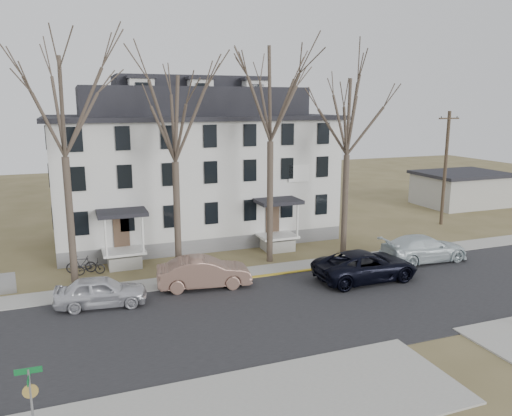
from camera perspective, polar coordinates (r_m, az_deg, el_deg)
name	(u,v)px	position (r m, az deg, el deg)	size (l,w,h in m)	color
ground	(329,324)	(24.18, 8.33, -13.02)	(120.00, 120.00, 0.00)	brown
main_road	(310,308)	(25.78, 6.15, -11.32)	(120.00, 10.00, 0.04)	#27272A
far_sidewalk	(266,271)	(30.88, 1.10, -7.25)	(120.00, 2.00, 0.08)	#A09F97
yellow_curb	(344,267)	(32.24, 10.04, -6.61)	(14.00, 0.25, 0.06)	gold
boarding_house	(193,167)	(38.37, -7.20, 4.70)	(20.80, 12.36, 12.05)	slate
distant_building	(461,189)	(54.37, 22.37, 2.07)	(8.50, 6.50, 3.35)	#A09F97
tree_far_left	(61,99)	(28.88, -21.43, 11.52)	(8.40, 8.40, 13.72)	#473B31
tree_mid_left	(174,113)	(29.47, -9.39, 10.71)	(7.80, 7.80, 12.74)	#473B31
tree_center	(271,87)	(31.22, 1.68, 13.65)	(9.00, 9.00, 14.70)	#473B31
tree_mid_right	(348,111)	(33.69, 10.51, 10.81)	(7.80, 7.80, 12.74)	#473B31
utility_pole_far	(445,167)	(44.53, 20.82, 4.39)	(2.00, 0.28, 9.50)	#3D3023
car_silver	(101,292)	(26.74, -17.29, -9.16)	(1.83, 4.54, 1.55)	silver
car_tan	(204,273)	(28.16, -5.96, -7.41)	(1.81, 5.18, 1.71)	#7C5B4D
car_navy	(366,266)	(29.83, 12.42, -6.51)	(2.84, 6.16, 1.71)	black
car_white	(424,249)	(34.30, 18.63, -4.44)	(2.38, 5.85, 1.70)	silver
bicycle_left	(90,268)	(31.68, -18.46, -6.51)	(0.61, 1.76, 0.92)	black
bicycle_right	(81,265)	(32.14, -19.34, -6.18)	(0.50, 1.77, 1.07)	black
street_sign	(31,396)	(16.90, -24.34, -19.00)	(0.76, 0.76, 2.66)	gray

